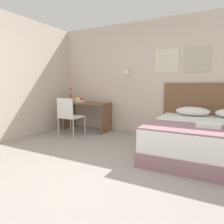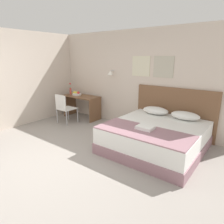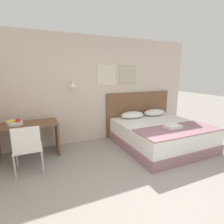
# 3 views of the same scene
# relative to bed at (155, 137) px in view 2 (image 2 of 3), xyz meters

# --- Properties ---
(ground_plane) EXTENTS (24.00, 24.00, 0.00)m
(ground_plane) POSITION_rel_bed_xyz_m (-1.34, -1.76, -0.28)
(ground_plane) COLOR gray
(wall_back) EXTENTS (5.69, 0.31, 2.65)m
(wall_back) POSITION_rel_bed_xyz_m (-1.34, 1.07, 1.05)
(wall_back) COLOR beige
(wall_back) RESTS_ON ground_plane
(bed) EXTENTS (1.90, 1.96, 0.56)m
(bed) POSITION_rel_bed_xyz_m (0.00, 0.00, 0.00)
(bed) COLOR gray
(bed) RESTS_ON ground_plane
(headboard) EXTENTS (2.02, 0.06, 1.22)m
(headboard) POSITION_rel_bed_xyz_m (0.00, 1.01, 0.33)
(headboard) COLOR brown
(headboard) RESTS_ON ground_plane
(pillow_left) EXTENTS (0.65, 0.39, 0.18)m
(pillow_left) POSITION_rel_bed_xyz_m (-0.37, 0.73, 0.37)
(pillow_left) COLOR white
(pillow_left) RESTS_ON bed
(pillow_right) EXTENTS (0.65, 0.39, 0.18)m
(pillow_right) POSITION_rel_bed_xyz_m (0.37, 0.73, 0.37)
(pillow_right) COLOR white
(pillow_right) RESTS_ON bed
(throw_blanket) EXTENTS (1.84, 0.78, 0.02)m
(throw_blanket) POSITION_rel_bed_xyz_m (0.00, -0.57, 0.30)
(throw_blanket) COLOR gray
(throw_blanket) RESTS_ON bed
(folded_towel_near_foot) EXTENTS (0.33, 0.26, 0.06)m
(folded_towel_near_foot) POSITION_rel_bed_xyz_m (-0.03, -0.43, 0.34)
(folded_towel_near_foot) COLOR white
(folded_towel_near_foot) RESTS_ON throw_blanket
(desk) EXTENTS (1.21, 0.57, 0.73)m
(desk) POSITION_rel_bed_xyz_m (-2.93, 0.68, 0.23)
(desk) COLOR brown
(desk) RESTS_ON ground_plane
(desk_chair) EXTENTS (0.47, 0.47, 0.88)m
(desk_chair) POSITION_rel_bed_xyz_m (-2.92, -0.05, 0.24)
(desk_chair) COLOR white
(desk_chair) RESTS_ON ground_plane
(fruit_bowl) EXTENTS (0.32, 0.29, 0.13)m
(fruit_bowl) POSITION_rel_bed_xyz_m (-3.14, 0.69, 0.49)
(fruit_bowl) COLOR silver
(fruit_bowl) RESTS_ON desk
(flower_vase) EXTENTS (0.06, 0.06, 0.38)m
(flower_vase) POSITION_rel_bed_xyz_m (-3.44, 0.68, 0.60)
(flower_vase) COLOR #D14C42
(flower_vase) RESTS_ON desk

